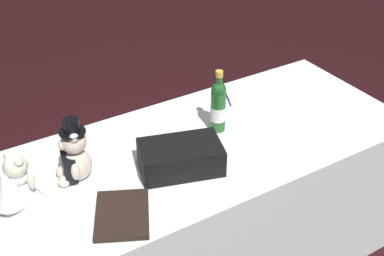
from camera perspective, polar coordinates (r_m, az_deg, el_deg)
The scene contains 7 objects.
reception_table at distance 2.47m, azimuth -0.00°, elevation -9.54°, with size 2.00×0.80×0.78m, color white.
teddy_bear_groom at distance 2.04m, azimuth -12.98°, elevation -3.11°, with size 0.15×0.15×0.28m.
teddy_bear_bride at distance 1.97m, azimuth -18.95°, elevation -6.09°, with size 0.22×0.19×0.23m.
champagne_bottle at distance 2.28m, azimuth 2.93°, elevation 2.48°, with size 0.07×0.07×0.30m.
signing_pen at distance 2.57m, azimuth 4.02°, elevation 3.25°, with size 0.07×0.14×0.01m.
gift_case_black at distance 2.07m, azimuth -1.27°, elevation -3.25°, with size 0.37×0.29×0.11m.
guestbook at distance 1.90m, azimuth -7.75°, elevation -9.49°, with size 0.19×0.25×0.02m, color black.
Camera 1 is at (0.94, 1.54, 2.08)m, focal length 48.08 mm.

